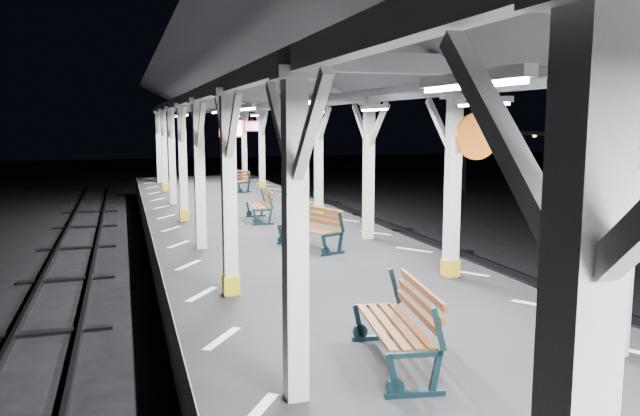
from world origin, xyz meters
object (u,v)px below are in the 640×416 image
bench_extra (237,180)px  bench_near (403,323)px  bench_mid (313,227)px  bench_far (262,205)px

bench_extra → bench_near: bearing=-111.9°
bench_near → bench_extra: size_ratio=1.11×
bench_mid → bench_far: bench_mid is taller
bench_near → bench_extra: 18.89m
bench_near → bench_mid: (0.98, 6.76, -0.02)m
bench_far → bench_extra: bearing=89.4°
bench_far → bench_extra: size_ratio=1.00×
bench_far → bench_extra: (0.67, 7.87, -0.02)m
bench_mid → bench_far: size_ratio=1.09×
bench_mid → bench_near: bearing=-118.8°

